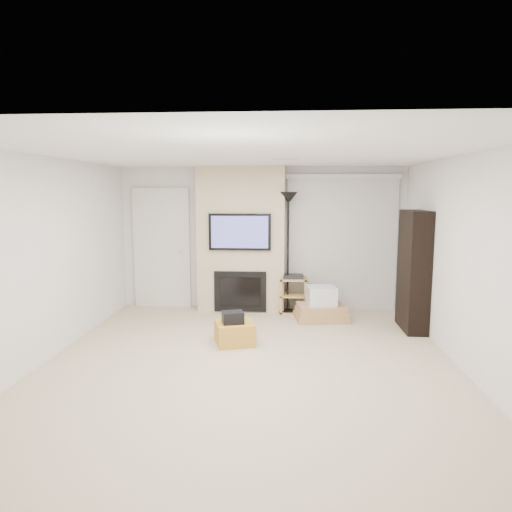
# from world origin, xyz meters

# --- Properties ---
(floor) EXTENTS (5.00, 5.50, 0.00)m
(floor) POSITION_xyz_m (0.00, 0.00, 0.00)
(floor) COLOR #CBB695
(floor) RESTS_ON ground
(ceiling) EXTENTS (5.00, 5.50, 0.00)m
(ceiling) POSITION_xyz_m (0.00, 0.00, 2.50)
(ceiling) COLOR white
(ceiling) RESTS_ON wall_back
(wall_back) EXTENTS (5.00, 0.00, 2.50)m
(wall_back) POSITION_xyz_m (0.00, 2.75, 1.25)
(wall_back) COLOR white
(wall_back) RESTS_ON ground
(wall_front) EXTENTS (5.00, 0.00, 2.50)m
(wall_front) POSITION_xyz_m (0.00, -2.75, 1.25)
(wall_front) COLOR white
(wall_front) RESTS_ON ground
(wall_left) EXTENTS (0.00, 5.50, 2.50)m
(wall_left) POSITION_xyz_m (-2.50, 0.00, 1.25)
(wall_left) COLOR white
(wall_left) RESTS_ON ground
(wall_right) EXTENTS (0.00, 5.50, 2.50)m
(wall_right) POSITION_xyz_m (2.50, 0.00, 1.25)
(wall_right) COLOR white
(wall_right) RESTS_ON ground
(hvac_vent) EXTENTS (0.35, 0.18, 0.01)m
(hvac_vent) POSITION_xyz_m (0.40, 0.80, 2.50)
(hvac_vent) COLOR silver
(hvac_vent) RESTS_ON ceiling
(ottoman) EXTENTS (0.62, 0.62, 0.30)m
(ottoman) POSITION_xyz_m (-0.26, 0.71, 0.15)
(ottoman) COLOR gold
(ottoman) RESTS_ON floor
(black_bag) EXTENTS (0.33, 0.29, 0.16)m
(black_bag) POSITION_xyz_m (-0.28, 0.67, 0.38)
(black_bag) COLOR black
(black_bag) RESTS_ON ottoman
(fireplace_wall) EXTENTS (1.50, 0.47, 2.50)m
(fireplace_wall) POSITION_xyz_m (-0.35, 2.54, 1.24)
(fireplace_wall) COLOR beige
(fireplace_wall) RESTS_ON floor
(entry_door) EXTENTS (1.02, 0.11, 2.14)m
(entry_door) POSITION_xyz_m (-1.80, 2.71, 1.05)
(entry_door) COLOR silver
(entry_door) RESTS_ON floor
(vertical_blinds) EXTENTS (1.98, 0.10, 2.37)m
(vertical_blinds) POSITION_xyz_m (1.40, 2.70, 1.27)
(vertical_blinds) COLOR silver
(vertical_blinds) RESTS_ON floor
(floor_lamp) EXTENTS (0.31, 0.31, 2.07)m
(floor_lamp) POSITION_xyz_m (0.47, 2.40, 1.63)
(floor_lamp) COLOR black
(floor_lamp) RESTS_ON floor
(av_stand) EXTENTS (0.45, 0.38, 0.66)m
(av_stand) POSITION_xyz_m (0.56, 2.43, 0.35)
(av_stand) COLOR tan
(av_stand) RESTS_ON floor
(box_stack) EXTENTS (0.90, 0.73, 0.55)m
(box_stack) POSITION_xyz_m (1.01, 1.99, 0.21)
(box_stack) COLOR tan
(box_stack) RESTS_ON floor
(bookshelf) EXTENTS (0.30, 0.80, 1.80)m
(bookshelf) POSITION_xyz_m (2.34, 1.56, 0.90)
(bookshelf) COLOR black
(bookshelf) RESTS_ON floor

